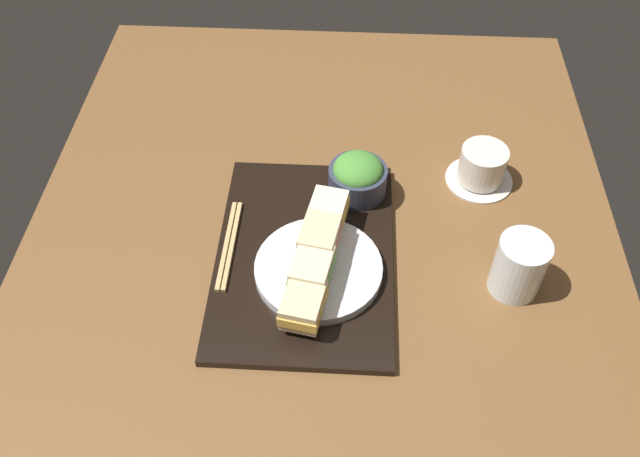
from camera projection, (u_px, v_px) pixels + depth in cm
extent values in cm
cube|color=brown|center=(319.00, 283.00, 107.41)|extent=(140.00, 100.00, 3.00)
cube|color=black|center=(305.00, 256.00, 108.23)|extent=(41.28, 28.45, 1.43)
cylinder|color=silver|center=(316.00, 268.00, 104.69)|extent=(20.14, 20.14, 1.62)
cube|color=#EFE5C1|center=(327.00, 219.00, 109.43)|extent=(8.20, 6.81, 1.36)
cube|color=gold|center=(328.00, 213.00, 108.21)|extent=(8.45, 7.23, 1.87)
cube|color=#EFE5C1|center=(328.00, 206.00, 106.99)|extent=(8.20, 6.81, 1.36)
cube|color=beige|center=(320.00, 247.00, 105.41)|extent=(8.20, 6.81, 1.66)
cube|color=#CC6B4C|center=(320.00, 239.00, 104.02)|extent=(8.33, 6.98, 2.00)
cube|color=beige|center=(320.00, 232.00, 102.64)|extent=(8.20, 6.81, 1.66)
cube|color=beige|center=(312.00, 278.00, 101.62)|extent=(8.20, 6.81, 1.34)
cube|color=#669347|center=(312.00, 271.00, 100.27)|extent=(8.81, 7.23, 2.22)
cube|color=beige|center=(312.00, 263.00, 98.93)|extent=(8.20, 6.81, 1.34)
cube|color=beige|center=(303.00, 311.00, 97.75)|extent=(8.20, 6.81, 1.23)
cube|color=gold|center=(303.00, 305.00, 96.60)|extent=(8.70, 7.19, 1.83)
cube|color=beige|center=(303.00, 299.00, 95.44)|extent=(8.20, 6.81, 1.23)
cylinder|color=#33384C|center=(357.00, 180.00, 115.04)|extent=(10.09, 10.09, 5.06)
ellipsoid|color=#4C9338|center=(358.00, 170.00, 113.13)|extent=(8.59, 8.59, 4.72)
cube|color=tan|center=(226.00, 245.00, 108.41)|extent=(18.44, 0.91, 0.70)
cube|color=tan|center=(232.00, 245.00, 108.37)|extent=(18.44, 0.91, 0.70)
cylinder|color=silver|center=(479.00, 179.00, 120.31)|extent=(12.03, 12.03, 0.80)
cylinder|color=silver|center=(483.00, 164.00, 117.60)|extent=(8.22, 8.22, 6.38)
cylinder|color=black|center=(485.00, 153.00, 115.50)|extent=(7.57, 7.57, 0.40)
torus|color=silver|center=(486.00, 147.00, 120.54)|extent=(4.43, 1.88, 4.37)
cylinder|color=silver|center=(519.00, 268.00, 101.14)|extent=(7.90, 7.90, 10.17)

